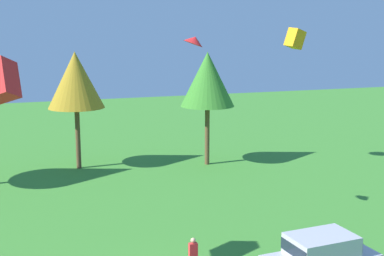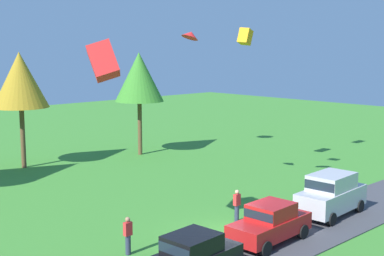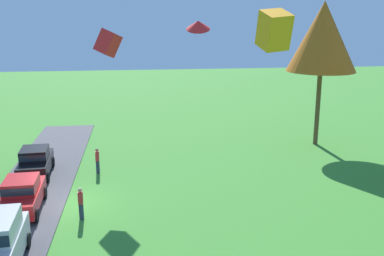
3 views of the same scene
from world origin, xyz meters
name	(u,v)px [view 1 (image 1 of 3)]	position (x,y,z in m)	size (l,w,h in m)	color
tree_center_back	(76,80)	(-0.15, 20.80, 6.62)	(4.13, 4.13, 8.72)	brown
tree_right_of_center	(207,80)	(9.38, 18.70, 6.56)	(4.09, 4.09, 8.64)	brown
kite_box_high_right	(0,81)	(-5.24, 2.44, 8.44)	(1.02, 1.02, 1.43)	red
kite_box_topmost	(295,39)	(10.64, 8.21, 9.79)	(0.75, 0.75, 1.05)	orange
kite_delta_mid_center	(194,40)	(4.07, 6.86, 9.77)	(1.04, 1.04, 0.38)	red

